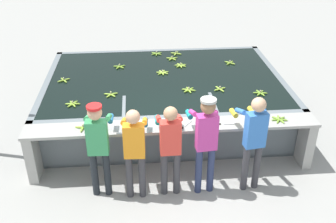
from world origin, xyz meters
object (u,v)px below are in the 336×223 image
(banana_bunch_floating_4, at_px, (189,90))
(banana_bunch_floating_6, at_px, (172,58))
(banana_bunch_floating_11, at_px, (220,89))
(banana_bunch_ledge_1, at_px, (83,127))
(banana_bunch_floating_9, at_px, (181,65))
(banana_bunch_floating_10, at_px, (230,63))
(knife_0, at_px, (222,124))
(banana_bunch_floating_0, at_px, (260,93))
(banana_bunch_ledge_0, at_px, (279,119))
(worker_0, at_px, (98,142))
(worker_4, at_px, (254,135))
(banana_bunch_floating_8, at_px, (176,53))
(knife_1, at_px, (184,127))
(banana_bunch_floating_7, at_px, (111,94))
(banana_bunch_floating_5, at_px, (157,54))
(worker_1, at_px, (135,146))
(banana_bunch_floating_2, at_px, (64,80))
(worker_2, at_px, (170,143))
(banana_bunch_floating_1, at_px, (120,66))
(worker_3, at_px, (206,136))
(banana_bunch_floating_3, at_px, (73,104))
(banana_bunch_floating_12, at_px, (163,73))

(banana_bunch_floating_4, xyz_separation_m, banana_bunch_floating_6, (-0.17, 1.69, 0.00))
(banana_bunch_floating_11, relative_size, banana_bunch_ledge_1, 0.96)
(banana_bunch_floating_9, height_order, banana_bunch_floating_10, same)
(banana_bunch_ledge_1, height_order, knife_0, banana_bunch_ledge_1)
(banana_bunch_floating_0, height_order, banana_bunch_ledge_0, banana_bunch_ledge_0)
(worker_0, height_order, banana_bunch_floating_11, worker_0)
(banana_bunch_floating_10, bearing_deg, banana_bunch_floating_9, -177.14)
(banana_bunch_floating_4, bearing_deg, worker_4, -66.68)
(knife_0, bearing_deg, worker_4, -50.95)
(banana_bunch_floating_8, xyz_separation_m, knife_1, (-0.22, -3.35, -0.01))
(banana_bunch_ledge_1, bearing_deg, worker_4, -11.73)
(banana_bunch_floating_8, relative_size, banana_bunch_ledge_1, 0.96)
(banana_bunch_floating_4, height_order, banana_bunch_floating_10, same)
(banana_bunch_floating_6, distance_m, banana_bunch_floating_7, 2.21)
(worker_0, xyz_separation_m, banana_bunch_floating_0, (2.97, 1.50, -0.04))
(worker_0, distance_m, banana_bunch_floating_5, 3.95)
(worker_1, bearing_deg, banana_bunch_floating_4, 59.85)
(banana_bunch_floating_5, relative_size, banana_bunch_floating_6, 1.02)
(banana_bunch_floating_2, xyz_separation_m, banana_bunch_floating_7, (0.99, -0.74, -0.00))
(worker_2, distance_m, knife_1, 0.54)
(banana_bunch_floating_0, bearing_deg, banana_bunch_floating_1, 150.28)
(worker_3, bearing_deg, banana_bunch_floating_9, 90.70)
(worker_4, bearing_deg, worker_1, -178.76)
(banana_bunch_ledge_1, bearing_deg, banana_bunch_ledge_0, -0.24)
(worker_3, bearing_deg, banana_bunch_floating_8, 90.92)
(banana_bunch_floating_10, bearing_deg, banana_bunch_ledge_0, -84.08)
(worker_3, xyz_separation_m, banana_bunch_floating_5, (-0.53, 3.86, -0.09))
(worker_4, relative_size, banana_bunch_ledge_1, 5.94)
(banana_bunch_floating_10, xyz_separation_m, knife_0, (-0.73, -2.63, -0.01))
(banana_bunch_floating_1, xyz_separation_m, banana_bunch_floating_10, (2.48, 0.01, 0.00))
(worker_0, relative_size, banana_bunch_floating_3, 5.78)
(banana_bunch_floating_6, bearing_deg, worker_4, -74.87)
(worker_4, height_order, banana_bunch_floating_10, worker_4)
(banana_bunch_floating_12, bearing_deg, banana_bunch_floating_11, -40.53)
(banana_bunch_floating_0, distance_m, knife_1, 1.95)
(worker_1, relative_size, banana_bunch_floating_8, 5.84)
(banana_bunch_floating_7, distance_m, knife_1, 1.78)
(banana_bunch_floating_10, xyz_separation_m, banana_bunch_ledge_1, (-3.01, -2.56, 0.00))
(worker_1, relative_size, banana_bunch_floating_3, 5.59)
(banana_bunch_floating_4, relative_size, banana_bunch_floating_7, 1.02)
(banana_bunch_floating_7, distance_m, banana_bunch_floating_12, 1.43)
(banana_bunch_floating_1, xyz_separation_m, banana_bunch_floating_4, (1.37, -1.30, -0.00))
(banana_bunch_floating_7, xyz_separation_m, banana_bunch_floating_11, (2.11, 0.06, 0.00))
(banana_bunch_floating_6, xyz_separation_m, knife_1, (-0.10, -3.03, -0.01))
(worker_3, xyz_separation_m, banana_bunch_floating_7, (-1.52, 1.75, -0.09))
(banana_bunch_floating_7, xyz_separation_m, knife_0, (1.88, -1.25, -0.01))
(banana_bunch_floating_1, bearing_deg, banana_bunch_floating_2, -150.61)
(banana_bunch_floating_0, distance_m, banana_bunch_floating_11, 0.78)
(banana_bunch_floating_7, relative_size, knife_0, 0.79)
(banana_bunch_floating_2, xyz_separation_m, knife_1, (2.23, -2.02, -0.01))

